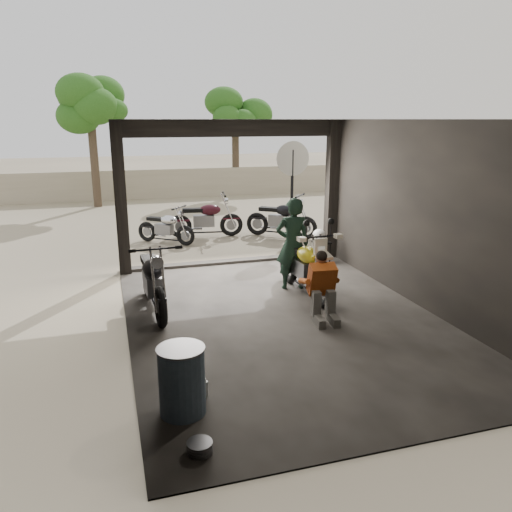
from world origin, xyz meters
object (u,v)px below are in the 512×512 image
outside_bike_b (206,216)px  stool (322,244)px  oil_drum (182,382)px  main_bike (305,262)px  sign_post (292,174)px  left_bike (153,276)px  helmet (319,235)px  mechanic (324,289)px  outside_bike_c (281,216)px  rider (293,244)px  outside_bike_a (165,225)px

outside_bike_b → stool: outside_bike_b is taller
stool → oil_drum: 6.60m
main_bike → sign_post: sign_post is taller
left_bike → helmet: size_ratio=6.00×
mechanic → helmet: bearing=74.5°
outside_bike_b → outside_bike_c: (2.01, -0.63, 0.00)m
main_bike → rider: rider is taller
stool → sign_post: 2.47m
main_bike → outside_bike_c: (1.17, 4.61, -0.03)m
sign_post → rider: bearing=-120.5°
main_bike → helmet: bearing=56.7°
left_bike → oil_drum: size_ratio=2.34×
oil_drum → sign_post: sign_post is taller
helmet → rider: bearing=-136.2°
outside_bike_a → helmet: size_ratio=4.84×
left_bike → stool: (4.00, 1.99, -0.21)m
rider → oil_drum: 4.58m
outside_bike_b → helmet: (2.00, -3.26, 0.03)m
main_bike → mechanic: 1.32m
oil_drum → outside_bike_a: bearing=84.5°
outside_bike_b → outside_bike_c: 2.11m
outside_bike_a → outside_bike_b: size_ratio=0.84×
sign_post → oil_drum: bearing=-129.0°
outside_bike_c → sign_post: size_ratio=0.68×
rider → oil_drum: size_ratio=2.25×
stool → rider: bearing=-129.9°
outside_bike_b → mechanic: bearing=-166.0°
main_bike → outside_bike_b: size_ratio=1.06×
main_bike → outside_bike_c: size_ratio=1.06×
oil_drum → rider: bearing=53.8°
outside_bike_a → sign_post: bearing=-64.5°
outside_bike_b → helmet: 3.82m
mechanic → helmet: size_ratio=3.56×
outside_bike_c → mechanic: size_ratio=1.63×
rider → stool: size_ratio=3.59×
outside_bike_a → rider: 4.84m
main_bike → oil_drum: (-2.79, -3.31, -0.24)m
helmet → left_bike: bearing=-161.0°
mechanic → helmet: mechanic is taller
rider → stool: rider is taller
main_bike → helmet: main_bike is taller
helmet → sign_post: size_ratio=0.12×
outside_bike_c → mechanic: bearing=-154.4°
rider → sign_post: bearing=-100.4°
outside_bike_c → oil_drum: size_ratio=2.26×
oil_drum → mechanic: bearing=37.7°
left_bike → main_bike: bearing=-1.8°
outside_bike_b → rider: rider is taller
outside_bike_c → oil_drum: 8.86m
main_bike → sign_post: bearing=69.7°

